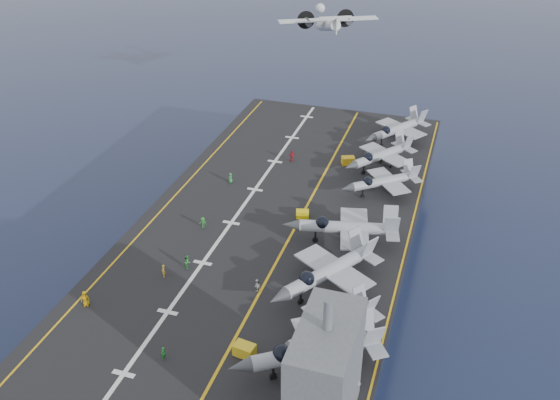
% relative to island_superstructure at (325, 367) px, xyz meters
% --- Properties ---
extents(ground, '(500.00, 500.00, 0.00)m').
position_rel_island_superstructure_xyz_m(ground, '(-15.00, 30.00, -17.90)').
color(ground, '#142135').
rests_on(ground, ground).
extents(hull, '(36.00, 90.00, 10.00)m').
position_rel_island_superstructure_xyz_m(hull, '(-15.00, 30.00, -12.90)').
color(hull, '#56595E').
rests_on(hull, ground).
extents(flight_deck, '(38.00, 92.00, 0.40)m').
position_rel_island_superstructure_xyz_m(flight_deck, '(-15.00, 30.00, -7.70)').
color(flight_deck, black).
rests_on(flight_deck, hull).
extents(foul_line, '(0.35, 90.00, 0.02)m').
position_rel_island_superstructure_xyz_m(foul_line, '(-12.00, 30.00, -7.48)').
color(foul_line, gold).
rests_on(foul_line, flight_deck).
extents(landing_centerline, '(0.50, 90.00, 0.02)m').
position_rel_island_superstructure_xyz_m(landing_centerline, '(-21.00, 30.00, -7.48)').
color(landing_centerline, silver).
rests_on(landing_centerline, flight_deck).
extents(deck_edge_port, '(0.25, 90.00, 0.02)m').
position_rel_island_superstructure_xyz_m(deck_edge_port, '(-32.00, 30.00, -7.48)').
color(deck_edge_port, gold).
rests_on(deck_edge_port, flight_deck).
extents(deck_edge_stbd, '(0.25, 90.00, 0.02)m').
position_rel_island_superstructure_xyz_m(deck_edge_stbd, '(3.50, 30.00, -7.48)').
color(deck_edge_stbd, gold).
rests_on(deck_edge_stbd, flight_deck).
extents(island_superstructure, '(5.00, 10.00, 15.00)m').
position_rel_island_superstructure_xyz_m(island_superstructure, '(0.00, 0.00, 0.00)').
color(island_superstructure, '#56595E').
rests_on(island_superstructure, flight_deck).
extents(fighter_jet_1, '(19.16, 17.69, 5.54)m').
position_rel_island_superstructure_xyz_m(fighter_jet_1, '(-2.50, 6.53, -4.73)').
color(fighter_jet_1, '#A1A8B2').
rests_on(fighter_jet_1, flight_deck).
extents(fighter_jet_2, '(15.03, 15.90, 4.60)m').
position_rel_island_superstructure_xyz_m(fighter_jet_2, '(-1.90, 11.07, -5.20)').
color(fighter_jet_2, '#9DA6AF').
rests_on(fighter_jet_2, flight_deck).
extents(fighter_jet_3, '(17.42, 19.01, 5.49)m').
position_rel_island_superstructure_xyz_m(fighter_jet_3, '(-4.41, 19.88, -4.75)').
color(fighter_jet_3, '#8E969E').
rests_on(fighter_jet_3, flight_deck).
extents(fighter_jet_4, '(17.29, 13.40, 5.35)m').
position_rel_island_superstructure_xyz_m(fighter_jet_4, '(-4.26, 30.03, -4.82)').
color(fighter_jet_4, '#9BA3AC').
rests_on(fighter_jet_4, flight_deck).
extents(fighter_jet_6, '(15.27, 14.58, 4.43)m').
position_rel_island_superstructure_xyz_m(fighter_jet_6, '(-1.87, 44.99, -5.29)').
color(fighter_jet_6, '#90979E').
rests_on(fighter_jet_6, flight_deck).
extents(fighter_jet_7, '(15.60, 16.54, 4.79)m').
position_rel_island_superstructure_xyz_m(fighter_jet_7, '(-3.70, 53.33, -5.11)').
color(fighter_jet_7, '#939BA2').
rests_on(fighter_jet_7, flight_deck).
extents(fighter_jet_8, '(15.82, 17.04, 4.92)m').
position_rel_island_superstructure_xyz_m(fighter_jet_8, '(-2.72, 64.46, -5.04)').
color(fighter_jet_8, '#8F989E').
rests_on(fighter_jet_8, flight_deck).
extents(tow_cart_a, '(2.41, 1.75, 1.33)m').
position_rel_island_superstructure_xyz_m(tow_cart_a, '(-10.14, 6.36, -6.83)').
color(tow_cart_a, gold).
rests_on(tow_cart_a, flight_deck).
extents(tow_cart_b, '(2.07, 1.62, 1.09)m').
position_rel_island_superstructure_xyz_m(tow_cart_b, '(-11.78, 34.52, -6.95)').
color(tow_cart_b, yellow).
rests_on(tow_cart_b, flight_deck).
extents(tow_cart_c, '(2.50, 2.10, 1.28)m').
position_rel_island_superstructure_xyz_m(tow_cart_c, '(-9.12, 52.91, -6.86)').
color(tow_cart_c, gold).
rests_on(tow_cart_c, flight_deck).
extents(crew_0, '(1.42, 1.19, 2.01)m').
position_rel_island_superstructure_xyz_m(crew_0, '(-30.61, 8.20, -6.49)').
color(crew_0, '#CD9608').
rests_on(crew_0, flight_deck).
extents(crew_1, '(1.11, 1.24, 1.73)m').
position_rel_island_superstructure_xyz_m(crew_1, '(-24.44, 15.94, -6.64)').
color(crew_1, yellow).
rests_on(crew_1, flight_deck).
extents(crew_2, '(1.04, 1.30, 1.89)m').
position_rel_island_superstructure_xyz_m(crew_2, '(-22.39, 18.57, -6.56)').
color(crew_2, green).
rests_on(crew_2, flight_deck).
extents(crew_3, '(1.07, 0.82, 1.61)m').
position_rel_island_superstructure_xyz_m(crew_3, '(-24.32, 27.74, -6.70)').
color(crew_3, '#207D24').
rests_on(crew_3, flight_deck).
extents(crew_4, '(1.43, 1.37, 1.99)m').
position_rel_island_superstructure_xyz_m(crew_4, '(-18.33, 51.03, -6.50)').
color(crew_4, maroon).
rests_on(crew_4, flight_deck).
extents(crew_5, '(0.80, 1.07, 1.63)m').
position_rel_island_superstructure_xyz_m(crew_5, '(-25.44, 41.05, -6.69)').
color(crew_5, '#268C33').
rests_on(crew_5, flight_deck).
extents(crew_6, '(0.77, 1.04, 1.59)m').
position_rel_island_superstructure_xyz_m(crew_6, '(-18.01, 3.18, -6.71)').
color(crew_6, '#1B8625').
rests_on(crew_6, flight_deck).
extents(crew_7, '(0.96, 1.16, 1.65)m').
position_rel_island_superstructure_xyz_m(crew_7, '(-12.44, 16.82, -6.67)').
color(crew_7, white).
rests_on(crew_7, flight_deck).
extents(transport_plane, '(25.77, 22.83, 5.07)m').
position_rel_island_superstructure_xyz_m(transport_plane, '(-22.63, 91.90, 4.51)').
color(transport_plane, silver).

